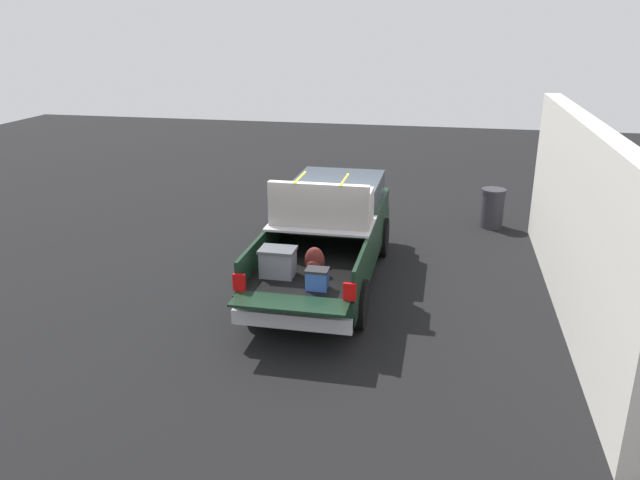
% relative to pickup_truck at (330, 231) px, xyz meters
% --- Properties ---
extents(ground_plane, '(40.00, 40.00, 0.00)m').
position_rel_pickup_truck_xyz_m(ground_plane, '(-0.36, -0.00, -0.95)').
color(ground_plane, black).
extents(pickup_truck, '(6.05, 2.06, 2.23)m').
position_rel_pickup_truck_xyz_m(pickup_truck, '(0.00, 0.00, 0.00)').
color(pickup_truck, black).
rests_on(pickup_truck, ground_plane).
extents(building_facade, '(8.98, 0.36, 3.36)m').
position_rel_pickup_truck_xyz_m(building_facade, '(-0.76, -4.46, 0.73)').
color(building_facade, silver).
rests_on(building_facade, ground_plane).
extents(trash_can, '(0.60, 0.60, 0.98)m').
position_rel_pickup_truck_xyz_m(trash_can, '(3.95, -3.40, -0.46)').
color(trash_can, '#2D2D33').
rests_on(trash_can, ground_plane).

